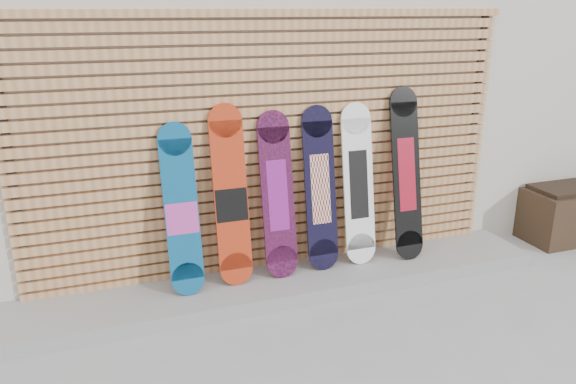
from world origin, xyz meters
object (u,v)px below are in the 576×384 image
Objects in this scene: snowboard_5 at (406,174)px; snowboard_4 at (358,185)px; snowboard_0 at (181,211)px; snowboard_2 at (278,195)px; snowboard_1 at (231,197)px; snowboard_3 at (320,189)px.

snowboard_4 is at bearing 175.78° from snowboard_5.
snowboard_5 reaches higher than snowboard_0.
snowboard_4 is (0.75, 0.01, 0.01)m from snowboard_2.
snowboard_1 is at bearing -179.41° from snowboard_4.
snowboard_2 is 0.75m from snowboard_4.
snowboard_2 is 0.91× the size of snowboard_5.
snowboard_2 is 0.39m from snowboard_3.
snowboard_5 reaches higher than snowboard_1.
snowboard_3 is 0.36m from snowboard_4.
snowboard_0 is at bearing 179.98° from snowboard_5.
snowboard_1 reaches higher than snowboard_4.
snowboard_0 is at bearing -177.03° from snowboard_1.
snowboard_1 is at bearing 179.22° from snowboard_5.
snowboard_3 is at bearing 1.61° from snowboard_2.
snowboard_2 is at bearing -178.39° from snowboard_3.
snowboard_5 is (2.02, -0.00, 0.10)m from snowboard_0.
snowboard_2 is (0.81, 0.02, 0.03)m from snowboard_0.
snowboard_1 is at bearing -179.84° from snowboard_2.
snowboard_5 is at bearing -1.09° from snowboard_2.
snowboard_0 is 0.41m from snowboard_1.
snowboard_0 is 0.97× the size of snowboard_2.
snowboard_3 is (1.20, 0.03, 0.04)m from snowboard_0.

